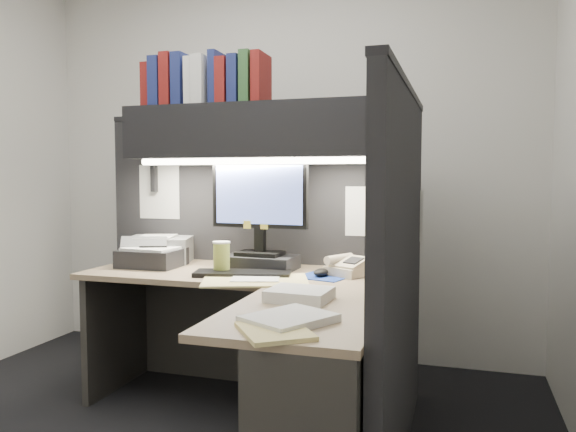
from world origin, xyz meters
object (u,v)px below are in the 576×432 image
(overhead_shelf, at_px, (259,131))
(monitor, at_px, (260,227))
(coffee_cup, at_px, (222,259))
(keyboard, at_px, (243,274))
(printer, at_px, (160,249))
(notebook_stack, at_px, (152,258))
(telephone, at_px, (349,268))
(desk, at_px, (265,362))

(overhead_shelf, bearing_deg, monitor, -67.55)
(coffee_cup, bearing_deg, keyboard, -9.50)
(monitor, height_order, keyboard, monitor)
(monitor, xyz_separation_m, coffee_cup, (-0.14, -0.20, -0.16))
(printer, xyz_separation_m, notebook_stack, (0.05, -0.18, -0.03))
(telephone, height_order, coffee_cup, coffee_cup)
(printer, bearing_deg, desk, -54.56)
(keyboard, height_order, coffee_cup, coffee_cup)
(keyboard, bearing_deg, telephone, 5.99)
(keyboard, distance_m, printer, 0.74)
(overhead_shelf, bearing_deg, printer, 179.26)
(printer, bearing_deg, coffee_cup, -44.46)
(keyboard, height_order, printer, printer)
(coffee_cup, bearing_deg, desk, -48.78)
(desk, relative_size, printer, 4.53)
(overhead_shelf, distance_m, telephone, 0.92)
(notebook_stack, bearing_deg, keyboard, -12.25)
(coffee_cup, bearing_deg, printer, 151.32)
(desk, relative_size, telephone, 8.39)
(monitor, bearing_deg, telephone, -2.53)
(desk, bearing_deg, printer, 141.22)
(keyboard, xyz_separation_m, coffee_cup, (-0.13, 0.02, 0.07))
(notebook_stack, bearing_deg, telephone, 2.31)
(coffee_cup, height_order, printer, coffee_cup)
(telephone, distance_m, notebook_stack, 1.14)
(monitor, bearing_deg, notebook_stack, -169.47)
(keyboard, height_order, notebook_stack, notebook_stack)
(desk, distance_m, overhead_shelf, 1.33)
(printer, relative_size, notebook_stack, 1.13)
(overhead_shelf, distance_m, notebook_stack, 0.95)
(desk, bearing_deg, keyboard, 122.21)
(overhead_shelf, height_order, printer, overhead_shelf)
(monitor, distance_m, keyboard, 0.32)
(monitor, height_order, telephone, monitor)
(printer, bearing_deg, overhead_shelf, -16.52)
(keyboard, bearing_deg, coffee_cup, 157.74)
(desk, height_order, overhead_shelf, overhead_shelf)
(overhead_shelf, xyz_separation_m, monitor, (0.03, -0.08, -0.53))
(desk, height_order, keyboard, keyboard)
(overhead_shelf, xyz_separation_m, telephone, (0.55, -0.13, -0.73))
(overhead_shelf, relative_size, notebook_stack, 4.66)
(telephone, bearing_deg, monitor, -156.99)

